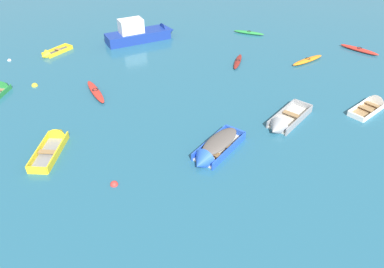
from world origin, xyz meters
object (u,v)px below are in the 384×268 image
(rowboat_blue_back_row_center, at_px, (213,150))
(kayak_red_far_left, at_px, (359,50))
(rowboat_yellow_outer_right, at_px, (55,142))
(rowboat_grey_back_row_left, at_px, (282,124))
(mooring_buoy_central, at_px, (35,86))
(kayak_maroon_near_left, at_px, (238,61))
(kayak_red_distant_center, at_px, (96,91))
(rowboat_green_midfield_left, at_px, (1,90))
(mooring_buoy_trailing, at_px, (9,61))
(motor_launch_deep_blue_cluster_inner, at_px, (142,33))
(rowboat_white_back_row_right, at_px, (374,104))
(kayak_orange_outer_left, at_px, (308,60))
(kayak_green_center, at_px, (249,33))
(mooring_buoy_far_field, at_px, (114,185))
(rowboat_yellow_midfield_right, at_px, (50,54))

(rowboat_blue_back_row_center, height_order, kayak_red_far_left, rowboat_blue_back_row_center)
(kayak_red_far_left, bearing_deg, rowboat_yellow_outer_right, -154.66)
(rowboat_grey_back_row_left, bearing_deg, mooring_buoy_central, 156.97)
(kayak_maroon_near_left, height_order, rowboat_yellow_outer_right, rowboat_yellow_outer_right)
(kayak_red_distant_center, relative_size, mooring_buoy_central, 7.69)
(rowboat_grey_back_row_left, height_order, rowboat_green_midfield_left, rowboat_grey_back_row_left)
(kayak_red_distant_center, xyz_separation_m, mooring_buoy_trailing, (-8.13, 6.68, -0.17))
(kayak_red_far_left, bearing_deg, motor_launch_deep_blue_cluster_inner, 166.47)
(kayak_maroon_near_left, distance_m, rowboat_white_back_row_right, 11.37)
(rowboat_yellow_outer_right, bearing_deg, mooring_buoy_central, 111.38)
(kayak_orange_outer_left, distance_m, rowboat_yellow_outer_right, 21.74)
(kayak_orange_outer_left, bearing_deg, mooring_buoy_trailing, 173.72)
(kayak_green_center, relative_size, mooring_buoy_central, 6.25)
(kayak_maroon_near_left, bearing_deg, rowboat_green_midfield_left, -170.22)
(rowboat_blue_back_row_center, bearing_deg, mooring_buoy_far_field, -160.67)
(rowboat_white_back_row_right, xyz_separation_m, mooring_buoy_far_field, (-17.53, -6.26, -0.16))
(mooring_buoy_far_field, bearing_deg, mooring_buoy_trailing, 121.27)
(mooring_buoy_trailing, bearing_deg, kayak_red_distant_center, -39.41)
(kayak_orange_outer_left, distance_m, mooring_buoy_far_field, 20.85)
(kayak_red_distant_center, height_order, mooring_buoy_central, kayak_red_distant_center)
(kayak_green_center, height_order, mooring_buoy_trailing, kayak_green_center)
(kayak_red_distant_center, bearing_deg, kayak_red_far_left, 13.70)
(motor_launch_deep_blue_cluster_inner, height_order, rowboat_green_midfield_left, motor_launch_deep_blue_cluster_inner)
(rowboat_blue_back_row_center, distance_m, mooring_buoy_trailing, 21.60)
(mooring_buoy_central, height_order, mooring_buoy_far_field, mooring_buoy_central)
(motor_launch_deep_blue_cluster_inner, xyz_separation_m, rowboat_yellow_outer_right, (-5.11, -16.49, -0.51))
(motor_launch_deep_blue_cluster_inner, relative_size, rowboat_yellow_outer_right, 1.71)
(mooring_buoy_central, bearing_deg, rowboat_yellow_midfield_right, 89.84)
(kayak_green_center, distance_m, rowboat_blue_back_row_center, 20.14)
(kayak_red_distant_center, height_order, kayak_orange_outer_left, kayak_red_distant_center)
(rowboat_yellow_midfield_right, relative_size, rowboat_blue_back_row_center, 0.73)
(rowboat_yellow_outer_right, bearing_deg, kayak_red_far_left, 25.34)
(kayak_maroon_near_left, bearing_deg, motor_launch_deep_blue_cluster_inner, 143.11)
(rowboat_blue_back_row_center, height_order, mooring_buoy_trailing, rowboat_blue_back_row_center)
(rowboat_yellow_outer_right, distance_m, kayak_red_far_left, 27.45)
(mooring_buoy_far_field, relative_size, mooring_buoy_trailing, 1.32)
(kayak_maroon_near_left, relative_size, mooring_buoy_trailing, 9.31)
(kayak_green_center, relative_size, mooring_buoy_far_field, 6.99)
(kayak_red_far_left, height_order, mooring_buoy_trailing, kayak_red_far_left)
(kayak_green_center, distance_m, motor_launch_deep_blue_cluster_inner, 10.70)
(kayak_orange_outer_left, relative_size, rowboat_green_midfield_left, 1.00)
(rowboat_white_back_row_right, bearing_deg, rowboat_yellow_midfield_right, 155.21)
(kayak_red_distant_center, bearing_deg, motor_launch_deep_blue_cluster_inner, 72.01)
(kayak_green_center, relative_size, kayak_red_far_left, 0.97)
(kayak_green_center, relative_size, mooring_buoy_trailing, 9.25)
(rowboat_green_midfield_left, distance_m, kayak_red_far_left, 30.49)
(kayak_maroon_near_left, xyz_separation_m, mooring_buoy_central, (-16.33, -2.56, -0.14))
(mooring_buoy_far_field, height_order, mooring_buoy_trailing, mooring_buoy_far_field)
(rowboat_white_back_row_right, height_order, rowboat_yellow_outer_right, rowboat_yellow_outer_right)
(motor_launch_deep_blue_cluster_inner, bearing_deg, mooring_buoy_far_field, -93.72)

